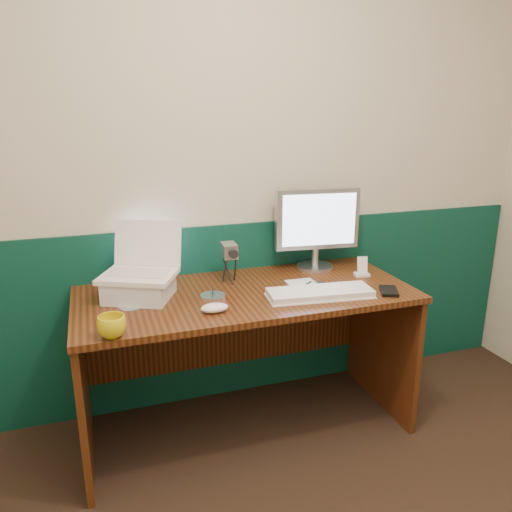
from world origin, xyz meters
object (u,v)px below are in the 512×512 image
object	(u,v)px
desk	(247,362)
mug	(112,326)
laptop	(137,250)
monitor	(316,228)
keyboard	(320,294)
camcorder	(229,263)

from	to	relation	value
desk	mug	xyz separation A→B (m)	(-0.64, -0.31, 0.42)
desk	mug	distance (m)	0.82
laptop	monitor	size ratio (longest dim) A/B	0.72
laptop	keyboard	size ratio (longest dim) A/B	0.67
desk	laptop	size ratio (longest dim) A/B	4.90
monitor	keyboard	bearing A→B (deg)	-105.42
laptop	camcorder	world-z (taller)	laptop
desk	monitor	world-z (taller)	monitor
desk	laptop	distance (m)	0.79
laptop	camcorder	bearing A→B (deg)	35.83
camcorder	laptop	bearing A→B (deg)	-166.48
keyboard	camcorder	size ratio (longest dim) A/B	2.39
desk	monitor	xyz separation A→B (m)	(0.47, 0.23, 0.60)
laptop	monitor	world-z (taller)	monitor
laptop	keyboard	world-z (taller)	laptop
keyboard	desk	bearing A→B (deg)	157.27
laptop	monitor	xyz separation A→B (m)	(0.96, 0.16, -0.01)
desk	keyboard	xyz separation A→B (m)	(0.31, -0.17, 0.39)
desk	camcorder	world-z (taller)	camcorder
desk	keyboard	size ratio (longest dim) A/B	3.28
laptop	mug	size ratio (longest dim) A/B	2.96
desk	monitor	distance (m)	0.80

